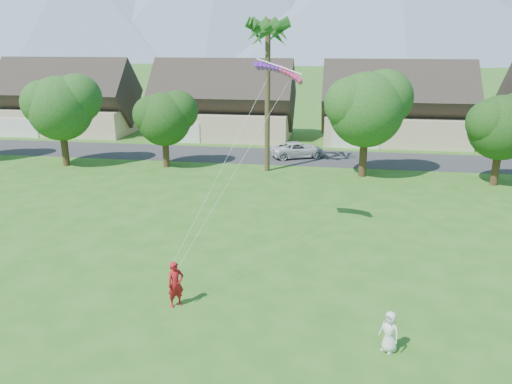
% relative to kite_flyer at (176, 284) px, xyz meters
% --- Properties ---
extents(street, '(90.00, 7.00, 0.01)m').
position_rel_kite_flyer_xyz_m(street, '(2.69, 28.58, -1.00)').
color(street, '#2D2D30').
rests_on(street, ground).
extents(kite_flyer, '(0.86, 0.86, 2.01)m').
position_rel_kite_flyer_xyz_m(kite_flyer, '(0.00, 0.00, 0.00)').
color(kite_flyer, '#AB131A').
rests_on(kite_flyer, ground).
extents(watcher, '(0.92, 0.88, 1.59)m').
position_rel_kite_flyer_xyz_m(watcher, '(8.59, -1.89, -0.21)').
color(watcher, silver).
rests_on(watcher, ground).
extents(parked_car, '(5.83, 4.37, 1.47)m').
position_rel_kite_flyer_xyz_m(parked_car, '(2.93, 28.58, -0.27)').
color(parked_car, silver).
rests_on(parked_car, ground).
extents(mountain_ridge, '(540.00, 240.00, 70.00)m').
position_rel_kite_flyer_xyz_m(mountain_ridge, '(13.09, 254.58, 28.06)').
color(mountain_ridge, slate).
rests_on(mountain_ridge, ground).
extents(houses_row, '(72.75, 8.19, 8.86)m').
position_rel_kite_flyer_xyz_m(houses_row, '(3.18, 37.58, 2.44)').
color(houses_row, beige).
rests_on(houses_row, ground).
extents(tree_row, '(62.27, 6.67, 8.45)m').
position_rel_kite_flyer_xyz_m(tree_row, '(1.55, 22.50, 3.88)').
color(tree_row, '#47301C').
rests_on(tree_row, ground).
extents(fan_palm, '(3.00, 3.00, 13.80)m').
position_rel_kite_flyer_xyz_m(fan_palm, '(0.69, 23.08, 10.80)').
color(fan_palm, '#4C3D26').
rests_on(fan_palm, ground).
extents(parafoil_kite, '(2.62, 1.09, 0.50)m').
position_rel_kite_flyer_xyz_m(parafoil_kite, '(3.36, 8.18, 8.36)').
color(parafoil_kite, '#6F1AC9').
rests_on(parafoil_kite, ground).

